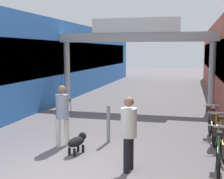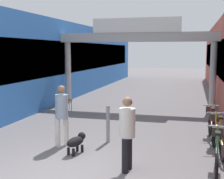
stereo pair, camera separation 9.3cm
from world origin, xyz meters
name	(u,v)px [view 2 (the right image)]	position (x,y,z in m)	size (l,w,h in m)	color
ground_plane	(60,179)	(0.00, 0.00, 0.00)	(80.00, 80.00, 0.00)	slate
storefront_left	(56,60)	(-5.09, 11.00, 2.00)	(3.00, 26.00, 3.99)	blue
arcade_sign_gateway	(136,44)	(0.00, 8.51, 2.83)	(7.40, 0.47, 3.99)	#B2B2B2
pedestrian_with_dog	(62,112)	(-0.84, 2.06, 0.93)	(0.48, 0.48, 1.64)	silver
pedestrian_companion	(127,129)	(1.22, 0.76, 0.91)	(0.39, 0.40, 1.60)	black
dog_on_leash	(77,141)	(-0.24, 1.58, 0.30)	(0.42, 0.70, 0.49)	black
bicycle_green_nearest	(217,155)	(3.04, 0.98, 0.44)	(0.46, 1.69, 0.98)	black
bicycle_orange_second	(218,136)	(3.17, 2.50, 0.44)	(0.46, 1.69, 0.98)	black
bicycle_red_third	(211,125)	(3.07, 3.61, 0.44)	(0.46, 1.69, 0.98)	black
bollard_post_metal	(108,123)	(0.27, 2.66, 0.54)	(0.10, 0.10, 1.06)	gray
cafe_chair_wood_nearer	(65,98)	(-2.72, 6.61, 0.54)	(0.56, 0.56, 0.89)	gray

